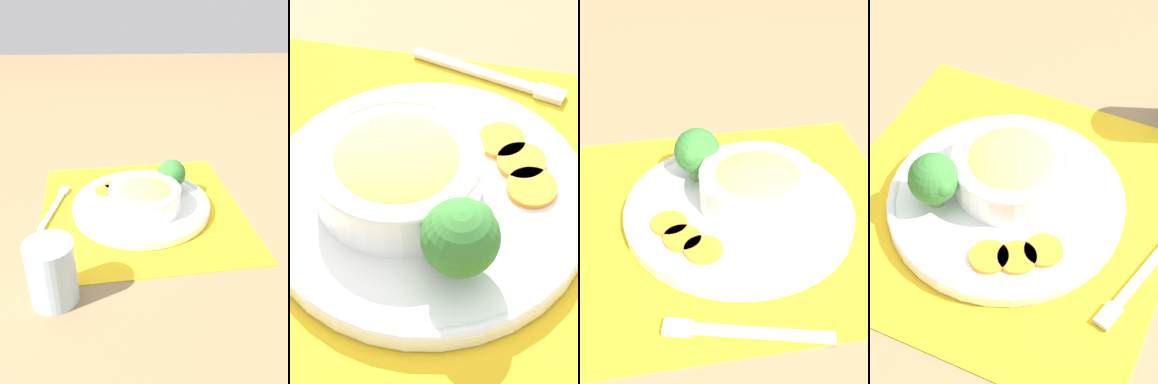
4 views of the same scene
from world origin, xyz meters
TOP-DOWN VIEW (x-y plane):
  - ground_plane at (0.00, 0.00)m, footprint 4.00×4.00m
  - placemat at (0.00, 0.00)m, footprint 0.49×0.49m
  - plate at (0.00, 0.00)m, footprint 0.31×0.31m
  - bowl at (0.01, -0.02)m, footprint 0.15×0.15m
  - broccoli_floret at (0.07, 0.05)m, footprint 0.06×0.06m
  - carrot_slice_near at (-0.03, 0.09)m, footprint 0.05×0.05m
  - carrot_slice_middle at (-0.06, 0.08)m, footprint 0.05×0.05m
  - carrot_slice_far at (-0.08, 0.05)m, footprint 0.05×0.05m
  - fork at (-0.19, 0.03)m, footprint 0.04×0.18m

SIDE VIEW (x-z plane):
  - ground_plane at x=0.00m, z-range 0.00..0.00m
  - placemat at x=0.00m, z-range 0.00..0.00m
  - fork at x=-0.19m, z-range 0.00..0.01m
  - plate at x=0.00m, z-range 0.00..0.03m
  - carrot_slice_near at x=-0.03m, z-range 0.02..0.03m
  - carrot_slice_middle at x=-0.06m, z-range 0.02..0.03m
  - carrot_slice_far at x=-0.08m, z-range 0.02..0.03m
  - bowl at x=0.01m, z-range 0.02..0.08m
  - broccoli_floret at x=0.07m, z-range 0.03..0.10m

